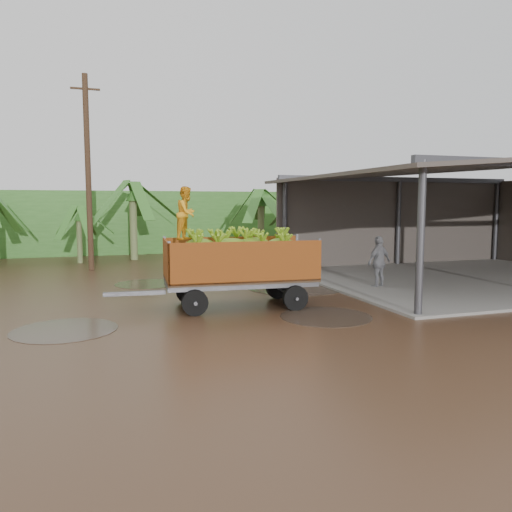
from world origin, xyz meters
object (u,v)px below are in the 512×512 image
(banana_trailer, at_px, (238,262))
(man_blue, at_px, (282,265))
(man_grey, at_px, (379,262))
(utility_pole, at_px, (88,172))

(banana_trailer, distance_m, man_blue, 2.50)
(banana_trailer, bearing_deg, man_grey, 18.59)
(man_blue, height_order, utility_pole, utility_pole)
(banana_trailer, distance_m, utility_pole, 10.60)
(utility_pole, bearing_deg, man_grey, -40.49)
(man_blue, bearing_deg, utility_pole, -30.38)
(banana_trailer, xyz_separation_m, man_blue, (1.93, 1.56, -0.34))
(man_grey, relative_size, utility_pole, 0.22)
(utility_pole, bearing_deg, man_blue, -52.98)
(banana_trailer, relative_size, utility_pole, 0.70)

